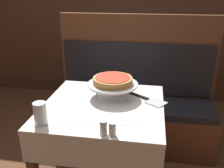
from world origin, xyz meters
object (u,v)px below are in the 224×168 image
object	(u,v)px
pizza_server	(147,99)
napkin_holder	(123,80)
pizza_pan_stand	(113,85)
condiment_caddy	(116,44)
water_glass_near	(40,113)
dining_table_rear	(122,57)
pepper_shaker	(112,129)
booth_bench	(134,110)
dining_table_front	(103,120)
deep_dish_pizza	(113,80)
salt_shaker	(103,128)

from	to	relation	value
pizza_server	napkin_holder	world-z (taller)	napkin_holder
pizza_pan_stand	condiment_caddy	distance (m)	1.44
water_glass_near	napkin_holder	world-z (taller)	water_glass_near
pizza_server	water_glass_near	world-z (taller)	water_glass_near
dining_table_rear	pepper_shaker	xyz separation A→B (m)	(0.18, -1.82, 0.13)
booth_bench	napkin_holder	distance (m)	0.62
water_glass_near	napkin_holder	distance (m)	0.73
napkin_holder	dining_table_front	bearing A→B (deg)	-104.02
pepper_shaker	napkin_holder	bearing A→B (deg)	92.55
deep_dish_pizza	condiment_caddy	size ratio (longest dim) A/B	1.48
deep_dish_pizza	water_glass_near	size ratio (longest dim) A/B	2.12
condiment_caddy	water_glass_near	bearing A→B (deg)	-94.48
dining_table_front	deep_dish_pizza	world-z (taller)	deep_dish_pizza
water_glass_near	booth_bench	bearing A→B (deg)	67.24
water_glass_near	condiment_caddy	size ratio (longest dim) A/B	0.70
dining_table_rear	napkin_holder	size ratio (longest dim) A/B	7.74
water_glass_near	salt_shaker	xyz separation A→B (m)	(0.36, -0.05, -0.03)
pizza_pan_stand	pizza_server	world-z (taller)	pizza_pan_stand
dining_table_front	pepper_shaker	xyz separation A→B (m)	(0.11, -0.34, 0.15)
pizza_server	salt_shaker	distance (m)	0.50
water_glass_near	pepper_shaker	bearing A→B (deg)	-6.63
dining_table_rear	pepper_shaker	distance (m)	1.84
dining_table_rear	pizza_server	distance (m)	1.41
pizza_pan_stand	condiment_caddy	world-z (taller)	condiment_caddy
pepper_shaker	napkin_holder	size ratio (longest dim) A/B	0.68
dining_table_rear	water_glass_near	world-z (taller)	water_glass_near
condiment_caddy	pizza_pan_stand	bearing A→B (deg)	-82.60
dining_table_front	deep_dish_pizza	size ratio (longest dim) A/B	2.91
salt_shaker	dining_table_rear	bearing A→B (deg)	94.13
booth_bench	pizza_server	xyz separation A→B (m)	(0.12, -0.64, 0.42)
dining_table_front	booth_bench	xyz separation A→B (m)	(0.15, 0.76, -0.29)
pepper_shaker	napkin_holder	distance (m)	0.67
dining_table_front	napkin_holder	xyz separation A→B (m)	(0.08, 0.34, 0.16)
dining_table_front	water_glass_near	world-z (taller)	water_glass_near
dining_table_front	salt_shaker	bearing A→B (deg)	-78.58
dining_table_rear	deep_dish_pizza	distance (m)	1.38
deep_dish_pizza	pepper_shaker	world-z (taller)	deep_dish_pizza
booth_bench	salt_shaker	bearing A→B (deg)	-94.26
water_glass_near	pepper_shaker	world-z (taller)	water_glass_near
booth_bench	condiment_caddy	distance (m)	0.97
pizza_pan_stand	salt_shaker	bearing A→B (deg)	-86.62
salt_shaker	condiment_caddy	xyz separation A→B (m)	(-0.21, 1.89, 0.02)
booth_bench	pizza_pan_stand	size ratio (longest dim) A/B	4.36
dining_table_rear	napkin_holder	bearing A→B (deg)	-82.70
pepper_shaker	napkin_holder	world-z (taller)	napkin_holder
dining_table_rear	condiment_caddy	world-z (taller)	condiment_caddy
deep_dish_pizza	pizza_server	bearing A→B (deg)	-2.96
dining_table_front	napkin_holder	size ratio (longest dim) A/B	7.66
dining_table_front	dining_table_rear	distance (m)	1.49
booth_bench	condiment_caddy	world-z (taller)	booth_bench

